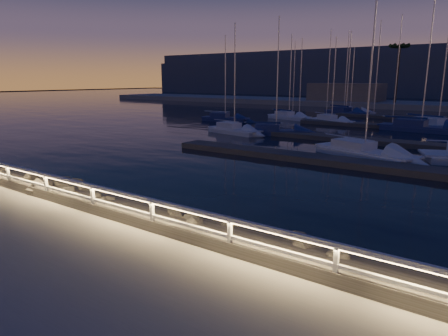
{
  "coord_description": "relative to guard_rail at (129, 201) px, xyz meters",
  "views": [
    {
      "loc": [
        9.84,
        -8.48,
        4.74
      ],
      "look_at": [
        0.96,
        4.0,
        1.31
      ],
      "focal_mm": 32.0,
      "sensor_mm": 36.0,
      "label": 1
    }
  ],
  "objects": [
    {
      "name": "sailboat_e",
      "position": [
        -20.1,
        33.69,
        -0.97
      ],
      "size": [
        6.49,
        2.85,
        10.76
      ],
      "rotation": [
        0.0,
        0.0,
        0.16
      ],
      "color": "navy",
      "rests_on": "ground"
    },
    {
      "name": "sailboat_f",
      "position": [
        -8.62,
        26.01,
        -0.98
      ],
      "size": [
        6.66,
        4.33,
        11.09
      ],
      "rotation": [
        0.0,
        0.0,
        0.43
      ],
      "color": "navy",
      "rests_on": "ground"
    },
    {
      "name": "riprap",
      "position": [
        1.59,
        1.6,
        -1.01
      ],
      "size": [
        29.49,
        3.06,
        1.46
      ],
      "color": "#625C54",
      "rests_on": "ground"
    },
    {
      "name": "harbor_water",
      "position": [
        0.07,
        31.22,
        -1.74
      ],
      "size": [
        400.0,
        440.0,
        0.6
      ],
      "color": "black",
      "rests_on": "ground"
    },
    {
      "name": "ground",
      "position": [
        0.07,
        0.0,
        -0.77
      ],
      "size": [
        400.0,
        400.0,
        0.0
      ],
      "primitive_type": "plane",
      "color": "gray",
      "rests_on": "ground"
    },
    {
      "name": "sailboat_k",
      "position": [
        3.52,
        40.68,
        -0.94
      ],
      "size": [
        8.46,
        5.31,
        13.98
      ],
      "rotation": [
        0.0,
        0.0,
        -0.4
      ],
      "color": "silver",
      "rests_on": "ground"
    },
    {
      "name": "floating_docks",
      "position": [
        0.07,
        32.5,
        -1.17
      ],
      "size": [
        22.0,
        36.0,
        0.4
      ],
      "color": "#615750",
      "rests_on": "ground"
    },
    {
      "name": "sailboat_i",
      "position": [
        -7.89,
        39.13,
        -0.98
      ],
      "size": [
        6.15,
        3.84,
        10.25
      ],
      "rotation": [
        0.0,
        0.0,
        -0.39
      ],
      "color": "silver",
      "rests_on": "ground"
    },
    {
      "name": "sailboat_a",
      "position": [
        -12.41,
        24.46,
        -0.97
      ],
      "size": [
        6.45,
        3.01,
        10.66
      ],
      "rotation": [
        0.0,
        0.0,
        -0.2
      ],
      "color": "silver",
      "rests_on": "ground"
    },
    {
      "name": "far_shore",
      "position": [
        -0.06,
        74.05,
        -0.48
      ],
      "size": [
        160.0,
        14.0,
        5.2
      ],
      "color": "gray",
      "rests_on": "ground"
    },
    {
      "name": "distant_hills",
      "position": [
        -22.06,
        133.69,
        3.96
      ],
      "size": [
        230.0,
        37.5,
        18.0
      ],
      "color": "#3B455B",
      "rests_on": "ground"
    },
    {
      "name": "sailboat_n",
      "position": [
        -10.65,
        52.43,
        -0.95
      ],
      "size": [
        7.43,
        4.65,
        12.32
      ],
      "rotation": [
        0.0,
        0.0,
        -0.4
      ],
      "color": "navy",
      "rests_on": "ground"
    },
    {
      "name": "guard_rail",
      "position": [
        0.0,
        0.0,
        0.0
      ],
      "size": [
        44.11,
        0.12,
        1.06
      ],
      "color": "silver",
      "rests_on": "ground"
    },
    {
      "name": "sailboat_m",
      "position": [
        -10.84,
        54.95,
        -0.98
      ],
      "size": [
        6.23,
        3.43,
        10.3
      ],
      "rotation": [
        0.0,
        0.0,
        0.3
      ],
      "color": "silver",
      "rests_on": "ground"
    },
    {
      "name": "sailboat_j",
      "position": [
        -14.59,
        40.96,
        -0.98
      ],
      "size": [
        6.79,
        3.64,
        11.15
      ],
      "rotation": [
        0.0,
        0.0,
        -0.28
      ],
      "color": "silver",
      "rests_on": "ground"
    },
    {
      "name": "palm_left",
      "position": [
        -7.93,
        72.0,
        9.36
      ],
      "size": [
        3.0,
        3.0,
        11.2
      ],
      "color": "brown",
      "rests_on": "ground"
    },
    {
      "name": "sailboat_g",
      "position": [
        2.39,
        37.17,
        -0.94
      ],
      "size": [
        8.54,
        3.29,
        14.16
      ],
      "rotation": [
        0.0,
        0.0,
        -0.09
      ],
      "color": "navy",
      "rests_on": "ground"
    },
    {
      "name": "sailboat_c",
      "position": [
        1.84,
        19.55,
        -0.97
      ],
      "size": [
        7.74,
        4.67,
        12.74
      ],
      "rotation": [
        0.0,
        0.0,
        -0.37
      ],
      "color": "silver",
      "rests_on": "ground"
    }
  ]
}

